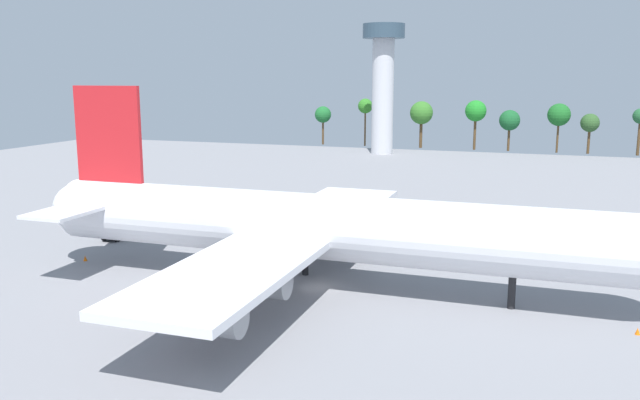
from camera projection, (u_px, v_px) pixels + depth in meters
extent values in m
plane|color=gray|center=(320.00, 287.00, 66.60)|extent=(257.55, 257.55, 0.00)
cylinder|color=silver|center=(320.00, 227.00, 65.41)|extent=(58.39, 6.55, 6.55)
sphere|color=silver|center=(78.00, 208.00, 74.76)|extent=(5.57, 5.57, 5.57)
cube|color=red|center=(108.00, 134.00, 71.68)|extent=(8.18, 0.50, 10.48)
cube|color=silver|center=(72.00, 210.00, 68.61)|extent=(5.26, 9.83, 0.36)
cube|color=silver|center=(131.00, 193.00, 78.30)|extent=(5.26, 9.83, 0.36)
cube|color=silver|center=(230.00, 273.00, 53.39)|extent=(9.93, 24.37, 0.70)
cube|color=silver|center=(335.00, 208.00, 79.68)|extent=(9.93, 24.37, 0.70)
cylinder|color=gray|center=(260.00, 281.00, 56.78)|extent=(5.24, 2.75, 2.75)
cylinder|color=gray|center=(209.00, 317.00, 48.41)|extent=(5.24, 2.75, 2.75)
cylinder|color=gray|center=(334.00, 229.00, 76.28)|extent=(5.24, 2.75, 2.75)
cylinder|color=gray|center=(355.00, 214.00, 84.66)|extent=(5.24, 2.75, 2.75)
cylinder|color=black|center=(512.00, 292.00, 60.33)|extent=(0.70, 0.70, 3.07)
cylinder|color=black|center=(280.00, 280.00, 63.90)|extent=(0.70, 0.70, 3.07)
cylinder|color=black|center=(305.00, 261.00, 70.59)|extent=(0.70, 0.70, 3.07)
cube|color=#333338|center=(179.00, 192.00, 113.27)|extent=(2.04, 2.15, 1.98)
cube|color=white|center=(183.00, 195.00, 111.81)|extent=(3.10, 2.93, 1.17)
cylinder|color=black|center=(185.00, 197.00, 113.91)|extent=(0.97, 0.82, 0.99)
cylinder|color=black|center=(174.00, 198.00, 112.83)|extent=(0.97, 0.82, 0.99)
cylinder|color=black|center=(190.00, 199.00, 112.01)|extent=(0.97, 0.82, 0.99)
cylinder|color=black|center=(179.00, 200.00, 110.93)|extent=(0.97, 0.82, 0.99)
cube|color=#333338|center=(111.00, 232.00, 84.94)|extent=(1.96, 1.88, 1.56)
cube|color=#232328|center=(120.00, 229.00, 87.09)|extent=(2.04, 2.86, 1.24)
cylinder|color=black|center=(104.00, 237.00, 85.31)|extent=(0.36, 1.04, 1.02)
cylinder|color=black|center=(118.00, 238.00, 84.82)|extent=(0.36, 1.04, 1.02)
cylinder|color=black|center=(116.00, 232.00, 87.94)|extent=(0.36, 1.04, 1.02)
cylinder|color=black|center=(129.00, 233.00, 87.45)|extent=(0.36, 1.04, 1.02)
cone|color=orange|center=(638.00, 331.00, 54.39)|extent=(0.42, 0.42, 0.60)
cone|color=orange|center=(85.00, 258.00, 76.09)|extent=(0.45, 0.45, 0.64)
cylinder|color=silver|center=(383.00, 97.00, 178.88)|extent=(5.94, 5.94, 31.09)
cylinder|color=#334756|center=(384.00, 31.00, 175.64)|extent=(11.29, 11.29, 3.81)
cylinder|color=#51381E|center=(323.00, 132.00, 205.28)|extent=(0.63, 0.63, 7.80)
sphere|color=#1D642B|center=(323.00, 115.00, 204.27)|extent=(5.11, 5.11, 5.11)
cylinder|color=#51381E|center=(365.00, 128.00, 200.64)|extent=(0.51, 0.51, 10.82)
sphere|color=#2F7823|center=(365.00, 106.00, 199.38)|extent=(4.49, 4.49, 4.49)
cylinder|color=#51381E|center=(421.00, 134.00, 195.35)|extent=(0.89, 0.89, 8.39)
sphere|color=#367328|center=(421.00, 113.00, 194.19)|extent=(6.79, 6.79, 6.79)
cylinder|color=#51381E|center=(475.00, 134.00, 190.22)|extent=(0.75, 0.75, 9.42)
sphere|color=#1F8225|center=(476.00, 111.00, 189.01)|extent=(6.10, 6.10, 6.10)
cylinder|color=#51381E|center=(509.00, 139.00, 187.39)|extent=(0.68, 0.68, 7.00)
sphere|color=#195829|center=(510.00, 120.00, 186.41)|extent=(5.84, 5.84, 5.84)
cylinder|color=#51381E|center=(558.00, 137.00, 183.03)|extent=(0.58, 0.58, 8.68)
sphere|color=#1B6123|center=(559.00, 115.00, 181.88)|extent=(6.26, 6.26, 6.26)
cylinder|color=#51381E|center=(589.00, 141.00, 180.59)|extent=(0.71, 0.71, 7.00)
sphere|color=#2E5427|center=(590.00, 123.00, 179.65)|extent=(5.05, 5.05, 5.05)
cylinder|color=#51381E|center=(639.00, 138.00, 176.37)|extent=(0.77, 0.77, 9.36)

